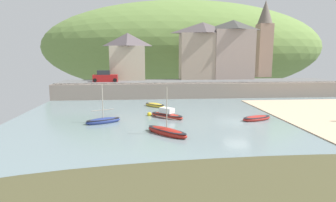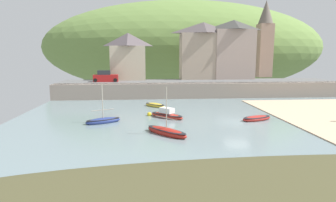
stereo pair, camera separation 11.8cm
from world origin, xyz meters
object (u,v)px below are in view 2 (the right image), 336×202
sailboat_blue_trim (166,132)px  waterfront_building_left (128,56)px  waterfront_building_right (233,49)px  church_with_spire (265,38)px  parked_car_near_slipway (106,77)px  waterfront_building_centre (203,50)px  mooring_buoy (149,114)px  rowboat_small_beached (257,118)px  fishing_boat_green (103,121)px  sailboat_far_left (167,115)px  sailboat_tall_mast (155,105)px

sailboat_blue_trim → waterfront_building_left: bearing=148.0°
waterfront_building_right → sailboat_blue_trim: bearing=-116.9°
church_with_spire → parked_car_near_slipway: church_with_spire is taller
waterfront_building_centre → mooring_buoy: waterfront_building_centre is taller
rowboat_small_beached → fishing_boat_green: (-16.17, 0.06, 0.04)m
sailboat_far_left → fishing_boat_green: size_ratio=0.97×
waterfront_building_left → sailboat_blue_trim: size_ratio=1.95×
rowboat_small_beached → sailboat_blue_trim: bearing=-175.8°
church_with_spire → sailboat_far_left: 36.13m
parked_car_near_slipway → sailboat_blue_trim: bearing=-72.8°
church_with_spire → mooring_buoy: size_ratio=29.62×
waterfront_building_left → waterfront_building_right: bearing=0.0°
waterfront_building_left → church_with_spire: church_with_spire is taller
parked_car_near_slipway → mooring_buoy: bearing=-68.8°
waterfront_building_centre → fishing_boat_green: size_ratio=2.53×
waterfront_building_centre → waterfront_building_left: bearing=-180.0°
church_with_spire → sailboat_far_left: (-22.20, -26.69, -10.03)m
rowboat_small_beached → fishing_boat_green: size_ratio=0.93×
waterfront_building_left → rowboat_small_beached: (14.83, -24.75, -6.54)m
sailboat_blue_trim → mooring_buoy: size_ratio=8.38×
sailboat_tall_mast → mooring_buoy: bearing=-51.9°
rowboat_small_beached → sailboat_blue_trim: (-10.04, -4.77, 0.06)m
rowboat_small_beached → mooring_buoy: bearing=143.1°
waterfront_building_centre → sailboat_tall_mast: 19.98m
sailboat_far_left → waterfront_building_centre: bearing=113.5°
sailboat_blue_trim → mooring_buoy: 8.07m
sailboat_blue_trim → waterfront_building_right: bearing=111.9°
mooring_buoy → sailboat_tall_mast: bearing=81.5°
church_with_spire → fishing_boat_green: bearing=-135.2°
parked_car_near_slipway → church_with_spire: bearing=13.8°
parked_car_near_slipway → mooring_buoy: parked_car_near_slipway is taller
fishing_boat_green → sailboat_tall_mast: (5.65, 8.92, -0.04)m
church_with_spire → sailboat_far_left: size_ratio=3.81×
waterfront_building_centre → rowboat_small_beached: (0.84, -24.75, -7.55)m
fishing_boat_green → sailboat_far_left: bearing=-9.1°
church_with_spire → parked_car_near_slipway: size_ratio=3.72×
waterfront_building_right → sailboat_tall_mast: size_ratio=3.37×
church_with_spire → mooring_buoy: (-24.12, -25.56, -10.18)m
sailboat_far_left → sailboat_tall_mast: sailboat_far_left is taller
fishing_boat_green → sailboat_blue_trim: bearing=-64.0°
sailboat_far_left → sailboat_tall_mast: bearing=142.9°
waterfront_building_left → church_with_spire: 28.08m
waterfront_building_centre → church_with_spire: size_ratio=0.68×
waterfront_building_right → rowboat_small_beached: (-4.94, -24.75, -7.77)m
sailboat_tall_mast → parked_car_near_slipway: parked_car_near_slipway is taller
sailboat_far_left → mooring_buoy: (-1.92, 1.13, -0.15)m
waterfront_building_left → waterfront_building_centre: bearing=0.0°
sailboat_tall_mast → sailboat_far_left: bearing=-34.7°
sailboat_far_left → waterfront_building_left: bearing=147.6°
parked_car_near_slipway → fishing_boat_green: bearing=-84.9°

